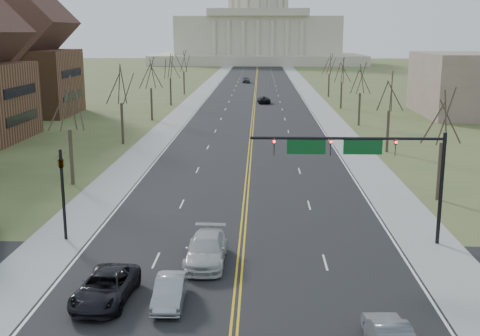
# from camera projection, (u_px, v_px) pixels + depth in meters

# --- Properties ---
(road) EXTENTS (20.00, 380.00, 0.01)m
(road) POSITION_uv_depth(u_px,v_px,m) (255.00, 94.00, 132.94)
(road) COLOR black
(road) RESTS_ON ground
(cross_road) EXTENTS (120.00, 14.00, 0.01)m
(cross_road) POSITION_uv_depth(u_px,v_px,m) (238.00, 290.00, 31.54)
(cross_road) COLOR black
(cross_road) RESTS_ON ground
(sidewalk_left) EXTENTS (4.00, 380.00, 0.03)m
(sidewalk_left) POSITION_uv_depth(u_px,v_px,m) (201.00, 93.00, 133.33)
(sidewalk_left) COLOR gray
(sidewalk_left) RESTS_ON ground
(sidewalk_right) EXTENTS (4.00, 380.00, 0.03)m
(sidewalk_right) POSITION_uv_depth(u_px,v_px,m) (309.00, 94.00, 132.54)
(sidewalk_right) COLOR gray
(sidewalk_right) RESTS_ON ground
(center_line) EXTENTS (0.42, 380.00, 0.01)m
(center_line) POSITION_uv_depth(u_px,v_px,m) (255.00, 94.00, 132.93)
(center_line) COLOR gold
(center_line) RESTS_ON road
(edge_line_left) EXTENTS (0.15, 380.00, 0.01)m
(edge_line_left) POSITION_uv_depth(u_px,v_px,m) (211.00, 94.00, 133.25)
(edge_line_left) COLOR silver
(edge_line_left) RESTS_ON road
(edge_line_right) EXTENTS (0.15, 380.00, 0.01)m
(edge_line_right) POSITION_uv_depth(u_px,v_px,m) (299.00, 94.00, 132.62)
(edge_line_right) COLOR silver
(edge_line_right) RESTS_ON road
(capitol) EXTENTS (90.00, 60.00, 50.00)m
(capitol) POSITION_uv_depth(u_px,v_px,m) (258.00, 30.00, 266.23)
(capitol) COLOR beige
(capitol) RESTS_ON ground
(signal_mast) EXTENTS (12.12, 0.44, 7.20)m
(signal_mast) POSITION_uv_depth(u_px,v_px,m) (362.00, 155.00, 37.34)
(signal_mast) COLOR black
(signal_mast) RESTS_ON ground
(signal_left) EXTENTS (0.32, 0.36, 6.00)m
(signal_left) POSITION_uv_depth(u_px,v_px,m) (62.00, 184.00, 38.41)
(signal_left) COLOR black
(signal_left) RESTS_ON ground
(tree_r_0) EXTENTS (3.74, 3.74, 8.50)m
(tree_r_0) POSITION_uv_depth(u_px,v_px,m) (443.00, 119.00, 47.14)
(tree_r_0) COLOR #372D20
(tree_r_0) RESTS_ON ground
(tree_l_0) EXTENTS (3.96, 3.96, 9.00)m
(tree_l_0) POSITION_uv_depth(u_px,v_px,m) (68.00, 107.00, 51.97)
(tree_l_0) COLOR #372D20
(tree_l_0) RESTS_ON ground
(tree_r_1) EXTENTS (3.74, 3.74, 8.50)m
(tree_r_1) POSITION_uv_depth(u_px,v_px,m) (390.00, 94.00, 66.64)
(tree_r_1) COLOR #372D20
(tree_r_1) RESTS_ON ground
(tree_l_1) EXTENTS (3.96, 3.96, 9.00)m
(tree_l_1) POSITION_uv_depth(u_px,v_px,m) (121.00, 86.00, 71.47)
(tree_l_1) COLOR #372D20
(tree_l_1) RESTS_ON ground
(tree_r_2) EXTENTS (3.74, 3.74, 8.50)m
(tree_r_2) POSITION_uv_depth(u_px,v_px,m) (361.00, 80.00, 86.14)
(tree_r_2) COLOR #372D20
(tree_r_2) RESTS_ON ground
(tree_l_2) EXTENTS (3.96, 3.96, 9.00)m
(tree_l_2) POSITION_uv_depth(u_px,v_px,m) (151.00, 75.00, 90.97)
(tree_l_2) COLOR #372D20
(tree_l_2) RESTS_ON ground
(tree_r_3) EXTENTS (3.74, 3.74, 8.50)m
(tree_r_3) POSITION_uv_depth(u_px,v_px,m) (342.00, 71.00, 105.64)
(tree_r_3) COLOR #372D20
(tree_r_3) RESTS_ON ground
(tree_l_3) EXTENTS (3.96, 3.96, 9.00)m
(tree_l_3) POSITION_uv_depth(u_px,v_px,m) (170.00, 68.00, 110.47)
(tree_l_3) COLOR #372D20
(tree_l_3) RESTS_ON ground
(tree_r_4) EXTENTS (3.74, 3.74, 8.50)m
(tree_r_4) POSITION_uv_depth(u_px,v_px,m) (329.00, 65.00, 125.14)
(tree_r_4) COLOR #372D20
(tree_r_4) RESTS_ON ground
(tree_l_4) EXTENTS (3.96, 3.96, 9.00)m
(tree_l_4) POSITION_uv_depth(u_px,v_px,m) (184.00, 62.00, 129.97)
(tree_l_4) COLOR #372D20
(tree_l_4) RESTS_ON ground
(bldg_left_far) EXTENTS (17.10, 14.28, 23.25)m
(bldg_left_far) POSITION_uv_depth(u_px,v_px,m) (18.00, 56.00, 96.98)
(bldg_left_far) COLOR brown
(bldg_left_far) RESTS_ON ground
(car_nb_outer_lead) EXTENTS (1.74, 4.46, 1.45)m
(car_nb_outer_lead) POSITION_uv_depth(u_px,v_px,m) (390.00, 336.00, 25.20)
(car_nb_outer_lead) COLOR #55595E
(car_nb_outer_lead) RESTS_ON road
(car_sb_inner_lead) EXTENTS (1.50, 4.08, 1.34)m
(car_sb_inner_lead) POSITION_uv_depth(u_px,v_px,m) (170.00, 291.00, 29.75)
(car_sb_inner_lead) COLOR gray
(car_sb_inner_lead) RESTS_ON road
(car_sb_outer_lead) EXTENTS (2.81, 5.50, 1.49)m
(car_sb_outer_lead) POSITION_uv_depth(u_px,v_px,m) (105.00, 287.00, 30.00)
(car_sb_outer_lead) COLOR black
(car_sb_outer_lead) RESTS_ON road
(car_sb_inner_second) EXTENTS (2.35, 5.61, 1.62)m
(car_sb_inner_second) POSITION_uv_depth(u_px,v_px,m) (206.00, 250.00, 35.03)
(car_sb_inner_second) COLOR #BBBBBB
(car_sb_inner_second) RESTS_ON road
(car_far_nb) EXTENTS (2.60, 4.97, 1.34)m
(car_far_nb) POSITION_uv_depth(u_px,v_px,m) (264.00, 100.00, 114.99)
(car_far_nb) COLOR black
(car_far_nb) RESTS_ON road
(car_far_sb) EXTENTS (2.25, 4.78, 1.58)m
(car_far_sb) POSITION_uv_depth(u_px,v_px,m) (246.00, 80.00, 162.15)
(car_far_sb) COLOR #4A4D51
(car_far_sb) RESTS_ON road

